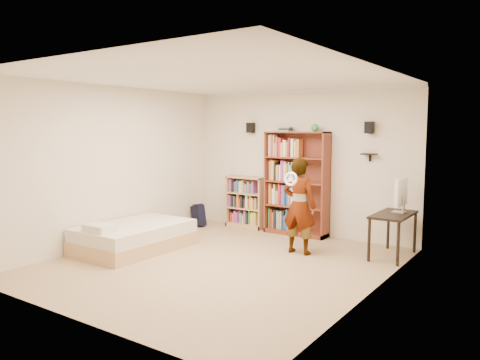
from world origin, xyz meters
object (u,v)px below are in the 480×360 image
object	(u,v)px
low_bookshelf	(246,202)
person	(299,206)
tall_bookshelf	(297,184)
computer_desk	(393,235)
daybed	(134,234)

from	to	relation	value
low_bookshelf	person	size ratio (longest dim) A/B	0.67
tall_bookshelf	person	world-z (taller)	tall_bookshelf
low_bookshelf	person	bearing A→B (deg)	-33.28
low_bookshelf	person	xyz separation A→B (m)	(1.81, -1.19, 0.26)
tall_bookshelf	computer_desk	world-z (taller)	tall_bookshelf
low_bookshelf	daybed	size ratio (longest dim) A/B	0.56
tall_bookshelf	daybed	bearing A→B (deg)	-123.59
tall_bookshelf	computer_desk	distance (m)	2.12
computer_desk	daybed	distance (m)	4.12
computer_desk	low_bookshelf	bearing A→B (deg)	170.02
person	tall_bookshelf	bearing A→B (deg)	-61.44
tall_bookshelf	low_bookshelf	size ratio (longest dim) A/B	1.89
computer_desk	daybed	xyz separation A→B (m)	(-3.61, -1.98, -0.07)
person	computer_desk	bearing A→B (deg)	-154.76
low_bookshelf	computer_desk	distance (m)	3.15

